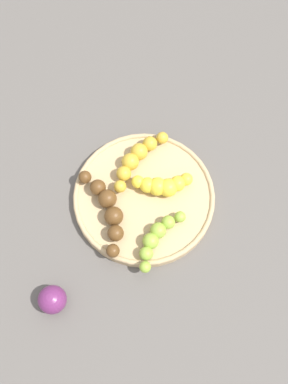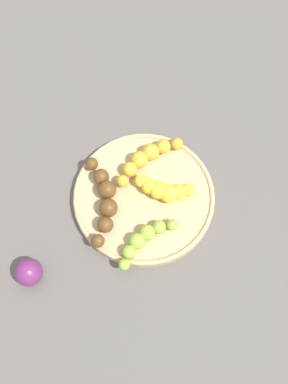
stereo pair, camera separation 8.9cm
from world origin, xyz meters
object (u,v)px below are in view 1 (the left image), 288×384
object	(u,v)px
fruit_bowl	(144,197)
plum_purple	(52,300)
banana_yellow	(163,185)
banana_green	(157,237)
banana_spotted	(137,158)
banana_overripe	(107,210)

from	to	relation	value
fruit_bowl	plum_purple	xyz separation A→B (m)	(0.17, -0.20, 0.01)
banana_yellow	banana_green	distance (m)	0.11
banana_green	banana_spotted	bearing A→B (deg)	-42.22
banana_spotted	banana_overripe	xyz separation A→B (m)	(0.10, -0.08, 0.00)
fruit_bowl	banana_yellow	xyz separation A→B (m)	(-0.01, 0.04, 0.03)
fruit_bowl	banana_green	bearing A→B (deg)	3.77
banana_spotted	banana_overripe	bearing A→B (deg)	101.14
banana_overripe	banana_green	bearing A→B (deg)	-51.46
fruit_bowl	banana_green	size ratio (longest dim) A/B	2.65
banana_overripe	banana_green	size ratio (longest dim) A/B	1.73
fruit_bowl	banana_yellow	size ratio (longest dim) A/B	2.34
banana_yellow	banana_overripe	world-z (taller)	same
banana_yellow	banana_green	xyz separation A→B (m)	(0.10, -0.03, -0.00)
banana_yellow	plum_purple	size ratio (longest dim) A/B	2.30
banana_green	plum_purple	size ratio (longest dim) A/B	2.03
fruit_bowl	banana_overripe	world-z (taller)	banana_overripe
fruit_bowl	banana_spotted	distance (m)	0.08
banana_spotted	fruit_bowl	bearing A→B (deg)	139.10
banana_overripe	fruit_bowl	bearing A→B (deg)	5.72
banana_spotted	banana_green	size ratio (longest dim) A/B	1.21
banana_green	plum_purple	distance (m)	0.22
banana_spotted	banana_green	bearing A→B (deg)	141.12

